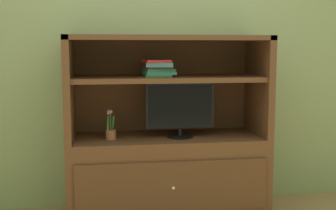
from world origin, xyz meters
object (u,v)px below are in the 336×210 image
at_px(tv_monitor, 180,109).
at_px(potted_plant, 111,132).
at_px(media_console, 167,157).
at_px(magazine_stack, 158,68).

bearing_deg(tv_monitor, potted_plant, -179.82).
xyz_separation_m(media_console, tv_monitor, (0.09, -0.06, 0.39)).
xyz_separation_m(tv_monitor, potted_plant, (-0.53, -0.00, -0.16)).
xyz_separation_m(media_console, potted_plant, (-0.43, -0.06, 0.23)).
relative_size(potted_plant, magazine_stack, 0.72).
bearing_deg(tv_monitor, media_console, 147.49).
bearing_deg(media_console, magazine_stack, -175.25).
distance_m(tv_monitor, magazine_stack, 0.35).
height_order(media_console, tv_monitor, media_console).
xyz_separation_m(potted_plant, magazine_stack, (0.36, 0.05, 0.47)).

